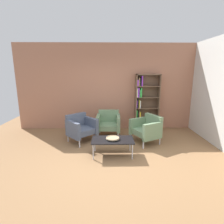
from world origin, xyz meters
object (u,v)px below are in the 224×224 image
at_px(armchair_near_window, 147,128).
at_px(armchair_by_bookshelf, 81,127).
at_px(armchair_spare_guest, 108,123).
at_px(decorative_bowl, 113,138).
at_px(bookshelf_tall, 144,103).
at_px(coffee_table_low, 113,141).

relative_size(armchair_near_window, armchair_by_bookshelf, 0.98).
xyz_separation_m(armchair_spare_guest, armchair_by_bookshelf, (-0.80, -0.45, 0.00)).
height_order(decorative_bowl, armchair_by_bookshelf, armchair_by_bookshelf).
bearing_deg(armchair_near_window, bookshelf_tall, 145.60).
height_order(decorative_bowl, armchair_near_window, armchair_near_window).
height_order(armchair_spare_guest, armchair_by_bookshelf, same).
distance_m(armchair_spare_guest, armchair_near_window, 1.24).
distance_m(bookshelf_tall, armchair_near_window, 1.30).
bearing_deg(armchair_spare_guest, bookshelf_tall, 27.74).
bearing_deg(coffee_table_low, armchair_near_window, 37.92).
xyz_separation_m(armchair_spare_guest, armchair_near_window, (1.09, -0.59, 0.00)).
bearing_deg(bookshelf_tall, decorative_bowl, -119.99).
relative_size(armchair_spare_guest, armchair_near_window, 0.84).
distance_m(armchair_spare_guest, armchair_by_bookshelf, 0.92).
bearing_deg(armchair_near_window, decorative_bowl, -79.86).
height_order(coffee_table_low, decorative_bowl, decorative_bowl).
bearing_deg(armchair_spare_guest, coffee_table_low, -83.66).
bearing_deg(coffee_table_low, decorative_bowl, 88.21).
xyz_separation_m(coffee_table_low, armchair_spare_guest, (-0.10, 1.36, 0.05)).
xyz_separation_m(coffee_table_low, decorative_bowl, (0.00, 0.00, 0.07)).
height_order(bookshelf_tall, coffee_table_low, bookshelf_tall).
bearing_deg(armchair_spare_guest, armchair_near_window, -26.41).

